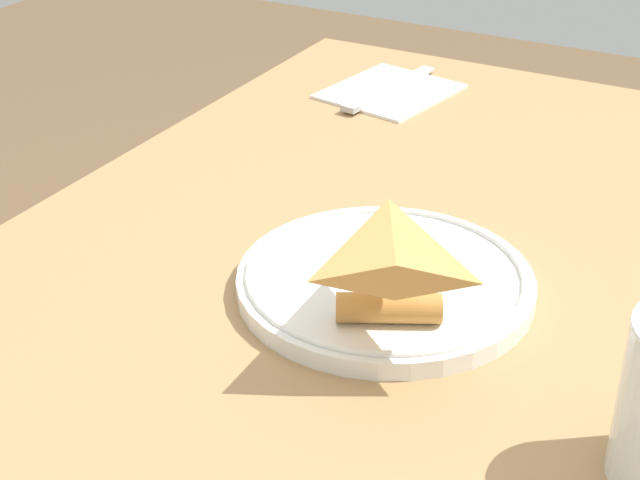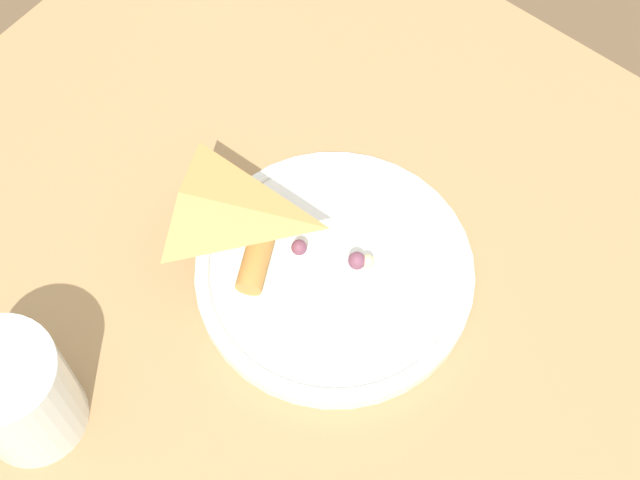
% 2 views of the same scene
% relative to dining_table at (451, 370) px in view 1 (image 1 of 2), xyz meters
% --- Properties ---
extents(dining_table, '(1.04, 0.83, 0.76)m').
position_rel_dining_table_xyz_m(dining_table, '(0.00, 0.00, 0.00)').
color(dining_table, '#A87F51').
rests_on(dining_table, ground_plane).
extents(plate_pizza, '(0.25, 0.25, 0.05)m').
position_rel_dining_table_xyz_m(plate_pizza, '(-0.07, 0.04, 0.13)').
color(plate_pizza, white).
rests_on(plate_pizza, dining_table).
extents(napkin_folded, '(0.18, 0.16, 0.00)m').
position_rel_dining_table_xyz_m(napkin_folded, '(0.36, 0.23, 0.12)').
color(napkin_folded, white).
rests_on(napkin_folded, dining_table).
extents(butter_knife, '(0.20, 0.05, 0.01)m').
position_rel_dining_table_xyz_m(butter_knife, '(0.35, 0.24, 0.12)').
color(butter_knife, '#B2B2B7').
rests_on(butter_knife, napkin_folded).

